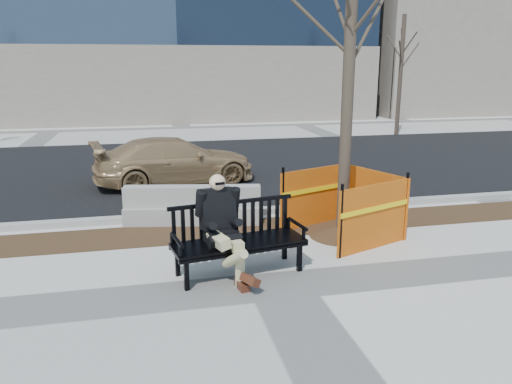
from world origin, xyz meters
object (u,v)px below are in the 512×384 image
at_px(sedan, 176,183).
at_px(tree_fence, 341,236).
at_px(bench, 239,273).
at_px(seated_man, 221,274).
at_px(jersey_barrier_left, 193,223).

bearing_deg(sedan, tree_fence, -161.49).
height_order(bench, tree_fence, tree_fence).
xyz_separation_m(seated_man, sedan, (-0.30, 6.19, 0.00)).
distance_m(seated_man, sedan, 6.20).
height_order(tree_fence, jersey_barrier_left, tree_fence).
height_order(tree_fence, sedan, tree_fence).
height_order(bench, sedan, sedan).
height_order(sedan, jersey_barrier_left, sedan).
relative_size(bench, tree_fence, 0.33).
xyz_separation_m(seated_man, jersey_barrier_left, (-0.18, 2.65, 0.00)).
relative_size(seated_man, tree_fence, 0.24).
xyz_separation_m(seated_man, tree_fence, (2.48, 1.27, 0.00)).
bearing_deg(jersey_barrier_left, seated_man, -75.69).
bearing_deg(tree_fence, bench, -149.84).
height_order(seated_man, tree_fence, tree_fence).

